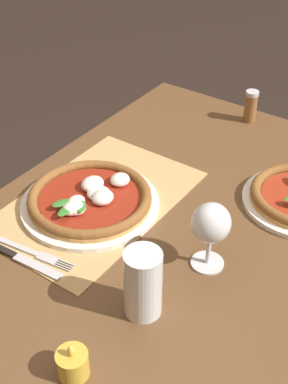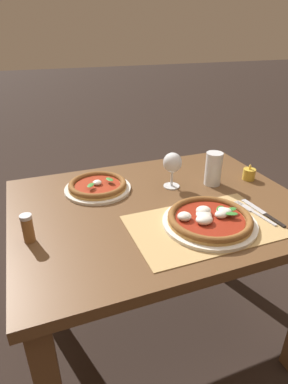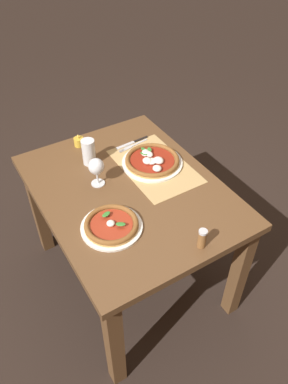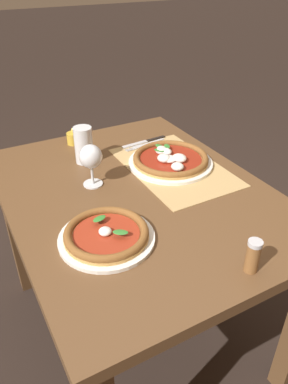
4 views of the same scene
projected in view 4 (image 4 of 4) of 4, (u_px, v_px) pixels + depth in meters
ground_plane at (138, 327)px, 1.71m from camera, size 24.00×24.00×0.00m
dining_table at (137, 217)px, 1.37m from camera, size 1.13×0.87×0.74m
paper_placemat at (174, 167)px, 1.45m from camera, size 0.51×0.33×0.00m
pizza_near at (170, 160)px, 1.46m from camera, size 0.33×0.33×0.05m
pizza_far at (106, 235)px, 1.07m from camera, size 0.28×0.28×0.04m
wine_glass at (91, 158)px, 1.29m from camera, size 0.08×0.08×0.16m
pint_glass at (84, 146)px, 1.45m from camera, size 0.07×0.07×0.15m
fork at (145, 145)px, 1.61m from camera, size 0.04×0.20×0.00m
knife at (144, 142)px, 1.63m from camera, size 0.03×0.22×0.01m
votive_candle at (73, 139)px, 1.62m from camera, size 0.06×0.06×0.07m
pepper_shaker at (253, 256)px, 0.95m from camera, size 0.04×0.04×0.10m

